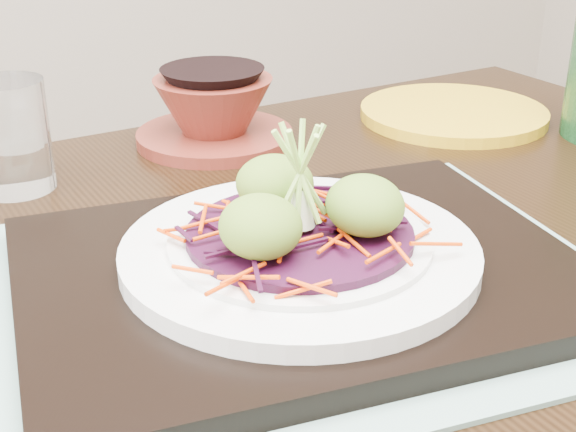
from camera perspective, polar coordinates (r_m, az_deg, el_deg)
name	(u,v)px	position (r m, az deg, el deg)	size (l,w,h in m)	color
dining_table	(297,367)	(0.70, 0.63, -10.69)	(1.26, 0.90, 0.75)	black
placemat	(299,285)	(0.61, 0.81, -4.92)	(0.48, 0.37, 0.00)	gray
serving_tray	(299,272)	(0.61, 0.82, -3.99)	(0.41, 0.31, 0.02)	black
white_plate	(300,250)	(0.60, 0.83, -2.46)	(0.27, 0.27, 0.02)	silver
cabbage_bed	(300,234)	(0.59, 0.84, -1.29)	(0.17, 0.17, 0.01)	#310921
carrot_julienne	(300,224)	(0.59, 0.84, -0.57)	(0.21, 0.21, 0.01)	#DA3A03
guacamole_scoops	(300,205)	(0.58, 0.88, 0.80)	(0.15, 0.13, 0.05)	olive
scallion_garnish	(300,178)	(0.58, 0.86, 2.69)	(0.06, 0.06, 0.09)	#97CB51
water_glass	(10,136)	(0.82, -19.18, 5.41)	(0.08, 0.08, 0.11)	white
terracotta_bowl_set	(214,114)	(0.91, -5.29, 7.23)	(0.21, 0.21, 0.07)	maroon
yellow_plate	(453,113)	(1.02, 11.68, 7.17)	(0.23, 0.23, 0.01)	#C29415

